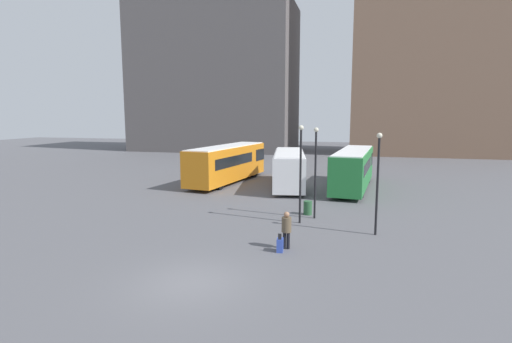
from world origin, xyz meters
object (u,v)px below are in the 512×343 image
at_px(bus_1, 289,168).
at_px(traveler, 286,227).
at_px(bus_0, 228,162).
at_px(suitcase, 280,245).
at_px(bus_2, 353,168).
at_px(lamp_post_0, 301,166).
at_px(lamp_post_1, 315,165).
at_px(trash_bin, 308,208).
at_px(lamp_post_2, 378,175).

xyz_separation_m(bus_1, traveler, (2.51, -15.92, -0.60)).
bearing_deg(bus_0, suitcase, -146.59).
height_order(bus_2, lamp_post_0, lamp_post_0).
xyz_separation_m(bus_1, bus_2, (5.34, 0.52, 0.12)).
xyz_separation_m(lamp_post_0, lamp_post_1, (0.71, 1.26, -0.08)).
xyz_separation_m(suitcase, trash_bin, (0.41, 7.09, 0.11)).
bearing_deg(lamp_post_2, trash_bin, 138.92).
height_order(bus_2, lamp_post_1, lamp_post_1).
bearing_deg(trash_bin, bus_1, 106.24).
height_order(bus_1, suitcase, bus_1).
bearing_deg(bus_1, lamp_post_1, -171.78).
bearing_deg(lamp_post_0, bus_0, 123.78).
xyz_separation_m(bus_2, traveler, (-2.83, -16.44, -0.72)).
distance_m(bus_0, lamp_post_1, 14.44).
relative_size(lamp_post_0, lamp_post_2, 1.06).
bearing_deg(suitcase, lamp_post_2, -54.49).
xyz_separation_m(suitcase, lamp_post_2, (4.29, 3.71, 2.80)).
relative_size(bus_2, suitcase, 13.17).
distance_m(bus_1, suitcase, 16.61).
height_order(lamp_post_2, trash_bin, lamp_post_2).
distance_m(traveler, suitcase, 0.89).
bearing_deg(traveler, lamp_post_2, -56.94).
distance_m(bus_0, traveler, 18.96).
distance_m(bus_2, suitcase, 17.24).
distance_m(traveler, lamp_post_1, 6.26).
bearing_deg(bus_1, suitcase, 178.56).
bearing_deg(lamp_post_0, lamp_post_2, -18.05).
height_order(bus_1, lamp_post_1, lamp_post_1).
xyz_separation_m(suitcase, lamp_post_0, (0.20, 5.04, 2.96)).
bearing_deg(bus_2, bus_1, 101.02).
bearing_deg(bus_0, trash_bin, -132.14).
distance_m(lamp_post_1, trash_bin, 2.92).
height_order(bus_2, trash_bin, bus_2).
xyz_separation_m(traveler, lamp_post_0, (-0.01, 4.57, 2.24)).
bearing_deg(bus_2, bus_0, 92.52).
bearing_deg(trash_bin, lamp_post_1, -57.60).
height_order(bus_0, suitcase, bus_0).
xyz_separation_m(bus_0, bus_1, (5.82, -1.10, -0.18)).
distance_m(lamp_post_0, lamp_post_1, 1.45).
bearing_deg(traveler, trash_bin, -7.11).
relative_size(bus_1, lamp_post_2, 1.94).
distance_m(suitcase, lamp_post_1, 6.99).
bearing_deg(suitcase, bus_1, 2.62).
distance_m(bus_2, lamp_post_1, 10.91).
distance_m(bus_1, lamp_post_1, 10.70).
height_order(bus_0, trash_bin, bus_0).
xyz_separation_m(lamp_post_1, lamp_post_2, (3.38, -2.59, -0.09)).
distance_m(bus_0, lamp_post_0, 15.05).
xyz_separation_m(bus_0, lamp_post_0, (8.33, -12.45, 1.45)).
distance_m(traveler, lamp_post_0, 5.09).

